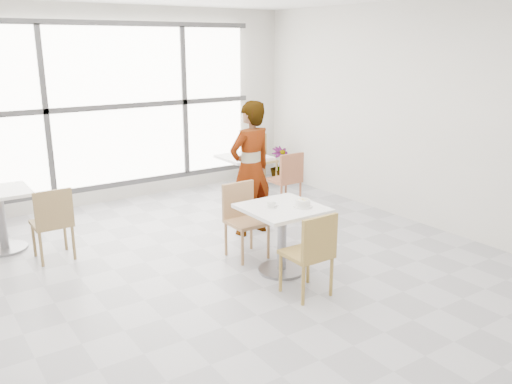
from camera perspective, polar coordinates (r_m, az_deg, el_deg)
floor at (r=5.88m, az=-1.67°, el=-8.74°), size 7.00×7.00×0.00m
wall_back at (r=8.57m, az=-14.66°, el=8.99°), size 6.00×0.00×6.00m
wall_right at (r=7.47m, az=18.19°, el=7.78°), size 0.00×7.00×7.00m
window at (r=8.51m, az=-14.51°, el=8.96°), size 4.60×0.07×2.52m
main_table at (r=5.75m, az=2.83°, el=-3.75°), size 0.80×0.80×0.75m
chair_near at (r=5.21m, az=6.05°, el=-6.21°), size 0.42×0.42×0.87m
chair_far at (r=6.20m, az=-1.41°, el=-2.46°), size 0.42×0.42×0.87m
oatmeal_bowl at (r=5.67m, az=5.08°, el=-1.17°), size 0.21×0.21×0.10m
coffee_cup at (r=5.63m, az=1.64°, el=-1.40°), size 0.16×0.13×0.07m
person at (r=6.82m, az=-0.59°, el=2.52°), size 0.68×0.49×1.75m
bg_table_left at (r=7.05m, az=-25.87°, el=-1.94°), size 0.70×0.70×0.75m
bg_table_right at (r=8.26m, az=-1.26°, el=2.11°), size 0.70×0.70×0.75m
bg_chair_left_near at (r=6.47m, az=-21.08°, el=-2.77°), size 0.42×0.42×0.87m
bg_chair_right_near at (r=7.96m, az=3.39°, el=1.67°), size 0.42×0.42×0.87m
bg_chair_right_far at (r=9.41m, az=0.41°, el=3.91°), size 0.42×0.42×0.87m
plant_right at (r=9.48m, az=2.64°, el=2.90°), size 0.39×0.39×0.65m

